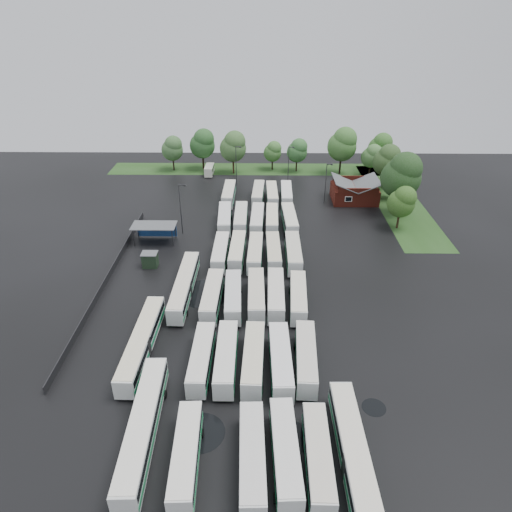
{
  "coord_description": "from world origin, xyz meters",
  "views": [
    {
      "loc": [
        2.87,
        -54.96,
        40.14
      ],
      "look_at": [
        2.0,
        12.0,
        2.5
      ],
      "focal_mm": 32.0,
      "sensor_mm": 36.0,
      "label": 1
    }
  ],
  "objects_px": {
    "artic_bus_west_a": "(143,426)",
    "minibus": "(209,170)",
    "artic_bus_east": "(354,459)",
    "brick_building": "(354,193)"
  },
  "relations": [
    {
      "from": "artic_bus_east",
      "to": "brick_building",
      "type": "bearing_deg",
      "value": 79.2
    },
    {
      "from": "artic_bus_west_a",
      "to": "minibus",
      "type": "height_order",
      "value": "artic_bus_west_a"
    },
    {
      "from": "artic_bus_west_a",
      "to": "minibus",
      "type": "relative_size",
      "value": 3.15
    },
    {
      "from": "brick_building",
      "to": "artic_bus_west_a",
      "type": "xyz_separation_m",
      "value": [
        -33.21,
        -65.54,
        -0.06
      ]
    },
    {
      "from": "artic_bus_west_a",
      "to": "minibus",
      "type": "xyz_separation_m",
      "value": [
        -1.67,
        82.86,
        -0.46
      ]
    },
    {
      "from": "artic_bus_east",
      "to": "minibus",
      "type": "distance_m",
      "value": 89.37
    },
    {
      "from": "artic_bus_east",
      "to": "minibus",
      "type": "xyz_separation_m",
      "value": [
        -22.82,
        86.4,
        -0.45
      ]
    },
    {
      "from": "artic_bus_east",
      "to": "minibus",
      "type": "bearing_deg",
      "value": 103.89
    },
    {
      "from": "brick_building",
      "to": "artic_bus_west_a",
      "type": "distance_m",
      "value": 73.47
    },
    {
      "from": "brick_building",
      "to": "minibus",
      "type": "distance_m",
      "value": 38.94
    }
  ]
}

